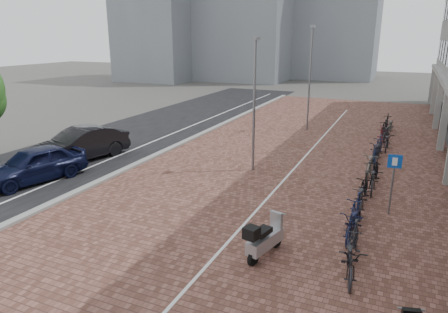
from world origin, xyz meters
TOP-DOWN VIEW (x-y plane):
  - ground at (0.00, 0.00)m, footprint 140.00×140.00m
  - plaza_brick at (2.00, 12.00)m, footprint 14.50×42.00m
  - street_asphalt at (-9.00, 12.00)m, footprint 8.00×50.00m
  - curb at (-5.10, 12.00)m, footprint 0.35×42.00m
  - lane_line at (-7.00, 12.00)m, footprint 0.12×44.00m
  - parking_line at (2.20, 12.00)m, footprint 0.10×30.00m
  - car_navy at (-7.86, 3.08)m, footprint 2.96×4.86m
  - car_dark at (-8.27, 6.39)m, footprint 2.92×5.35m
  - scooter_front at (3.50, 1.10)m, footprint 0.96×1.86m
  - parking_sign at (6.65, 5.65)m, footprint 0.47×0.12m
  - lamp_near at (0.43, 8.42)m, footprint 0.12×0.12m
  - lamp_far at (0.79, 18.06)m, footprint 0.12×0.12m
  - bike_row at (5.79, 10.65)m, footprint 1.18×21.45m

SIDE VIEW (x-z plane):
  - ground at x=0.00m, z-range 0.00..0.00m
  - street_asphalt at x=-9.00m, z-range -0.01..0.02m
  - plaza_brick at x=2.00m, z-range -0.01..0.03m
  - lane_line at x=-7.00m, z-range 0.02..0.02m
  - parking_line at x=2.20m, z-range 0.03..0.04m
  - curb at x=-5.10m, z-range 0.00..0.14m
  - bike_row at x=5.79m, z-range 0.00..1.05m
  - scooter_front at x=3.50m, z-range 0.00..1.22m
  - car_navy at x=-7.86m, z-range 0.00..1.55m
  - car_dark at x=-8.27m, z-range 0.00..1.67m
  - parking_sign at x=6.65m, z-range 0.37..2.64m
  - lamp_near at x=0.43m, z-range 0.00..6.09m
  - lamp_far at x=0.79m, z-range 0.00..6.75m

